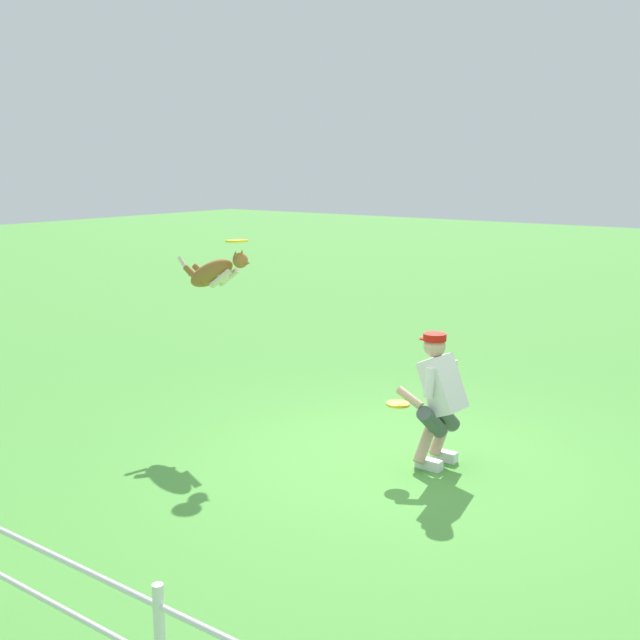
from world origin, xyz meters
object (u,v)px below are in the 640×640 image
person (439,396)px  dog (215,272)px  frisbee_held (398,404)px  frisbee_flying (237,241)px

person → dog: (2.77, 0.13, 0.97)m
dog → person: bearing=-0.3°
frisbee_held → person: bearing=-145.1°
dog → frisbee_held: (-2.46, 0.09, -1.06)m
person → frisbee_held: bearing=38.4°
frisbee_flying → frisbee_held: bearing=177.2°
dog → frisbee_flying: (-0.32, -0.02, 0.37)m
frisbee_flying → dog: bearing=2.9°
frisbee_flying → person: bearing=-177.3°
frisbee_held → frisbee_flying: bearing=-2.8°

